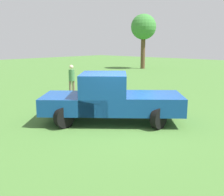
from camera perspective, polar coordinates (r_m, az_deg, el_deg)
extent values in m
plane|color=#477533|center=(9.49, 1.03, -5.92)|extent=(80.00, 80.00, 0.00)
cylinder|color=black|center=(10.67, 8.81, -1.92)|extent=(0.77, 0.22, 0.77)
cylinder|color=black|center=(9.18, 9.97, -4.20)|extent=(0.77, 0.22, 0.77)
cylinder|color=black|center=(10.76, -8.47, -1.80)|extent=(0.77, 0.22, 0.77)
cylinder|color=black|center=(9.28, -10.16, -4.03)|extent=(0.77, 0.22, 0.77)
cube|color=#144799|center=(9.83, 8.83, -1.06)|extent=(2.72, 2.73, 0.64)
cube|color=#144799|center=(9.70, -1.78, 1.19)|extent=(2.46, 2.43, 1.40)
cube|color=slate|center=(9.63, -1.80, 3.77)|extent=(2.19, 2.15, 0.48)
cube|color=#144799|center=(9.89, -7.59, -1.06)|extent=(2.98, 3.04, 0.60)
cube|color=silver|center=(10.05, 14.14, -2.52)|extent=(1.44, 1.24, 0.16)
cylinder|color=#7A6B51|center=(14.94, -8.90, 2.06)|extent=(0.14, 0.14, 0.82)
cylinder|color=#7A6B51|center=(15.01, -8.19, 2.13)|extent=(0.14, 0.14, 0.82)
cylinder|color=#477F4C|center=(14.87, -8.63, 4.82)|extent=(0.40, 0.40, 0.61)
sphere|color=beige|center=(14.83, -8.68, 6.57)|extent=(0.22, 0.22, 0.22)
cylinder|color=brown|center=(30.85, 6.63, 9.80)|extent=(0.49, 0.49, 3.80)
sphere|color=#3D8438|center=(30.88, 6.75, 14.88)|extent=(2.81, 2.81, 2.81)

